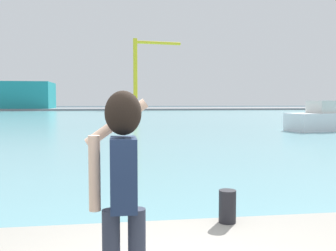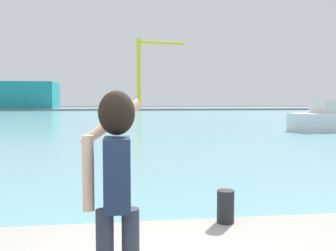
# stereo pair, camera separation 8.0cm
# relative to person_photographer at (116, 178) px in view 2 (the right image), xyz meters

# --- Properties ---
(ground_plane) EXTENTS (220.00, 220.00, 0.00)m
(ground_plane) POSITION_rel_person_photographer_xyz_m (0.40, 50.18, -1.58)
(ground_plane) COLOR #334751
(harbor_water) EXTENTS (140.00, 100.00, 0.02)m
(harbor_water) POSITION_rel_person_photographer_xyz_m (0.40, 52.18, -1.57)
(harbor_water) COLOR #6BA8B2
(harbor_water) RESTS_ON ground_plane
(far_shore_dock) EXTENTS (140.00, 20.00, 0.42)m
(far_shore_dock) POSITION_rel_person_photographer_xyz_m (0.40, 92.18, -1.37)
(far_shore_dock) COLOR gray
(far_shore_dock) RESTS_ON ground_plane
(person_photographer) EXTENTS (0.52, 0.55, 1.74)m
(person_photographer) POSITION_rel_person_photographer_xyz_m (0.00, 0.00, 0.00)
(person_photographer) COLOR #2D3342
(person_photographer) RESTS_ON quay_promenade
(harbor_bollard) EXTENTS (0.24, 0.24, 0.45)m
(harbor_bollard) POSITION_rel_person_photographer_xyz_m (1.46, 1.97, -0.84)
(harbor_bollard) COLOR black
(harbor_bollard) RESTS_ON quay_promenade
(warehouse_left) EXTENTS (13.17, 11.46, 6.20)m
(warehouse_left) POSITION_rel_person_photographer_xyz_m (-21.31, 90.06, 1.94)
(warehouse_left) COLOR teal
(warehouse_left) RESTS_ON far_shore_dock
(port_crane) EXTENTS (11.50, 2.26, 16.35)m
(port_crane) POSITION_rel_person_photographer_xyz_m (6.33, 85.68, 8.84)
(port_crane) COLOR yellow
(port_crane) RESTS_ON far_shore_dock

